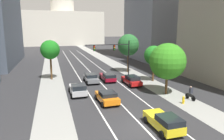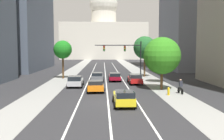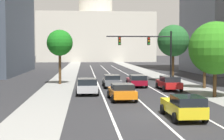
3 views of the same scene
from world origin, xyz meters
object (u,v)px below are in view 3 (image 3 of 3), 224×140
Objects in this scene: car_gray at (112,81)px; street_tree_mid_left at (60,43)px; car_yellow at (184,106)px; car_orange at (122,91)px; traffic_signal_mast at (150,47)px; street_tree_near_right at (205,49)px; street_tree_mid_right at (173,41)px; car_silver at (87,86)px; street_tree_far_right at (215,48)px; car_crimson at (137,80)px; capitol_building at (96,30)px; car_red at (169,83)px.

car_gray is 8.42m from street_tree_mid_left.
car_yellow is 8.30m from car_orange.
street_tree_near_right is (5.07, -4.51, -0.32)m from traffic_signal_mast.
car_gray is at bearing -144.21° from street_tree_mid_right.
car_yellow is at bearing -154.87° from car_silver.
street_tree_far_right reaches higher than car_yellow.
street_tree_mid_left is (-10.90, 1.40, 0.46)m from traffic_signal_mast.
car_crimson is 0.59× the size of traffic_signal_mast.
traffic_signal_mast is 1.36× the size of street_tree_near_right.
street_tree_mid_left is at bearing 20.92° from car_orange.
car_gray is 1.00× the size of car_yellow.
car_orange is at bearing -111.30° from traffic_signal_mast.
capitol_building is 9.82× the size of car_silver.
street_tree_mid_left is (-3.21, 9.94, 4.22)m from car_silver.
car_yellow reaches higher than car_red.
capitol_building reaches higher than traffic_signal_mast.
car_orange is at bearing 19.40° from car_yellow.
street_tree_mid_right reaches higher than car_yellow.
capitol_building is 6.37× the size of street_tree_far_right.
street_tree_mid_right is 1.29× the size of street_tree_near_right.
car_gray is (-1.42, -92.62, -11.21)m from capitol_building.
traffic_signal_mast is 5.27m from street_tree_mid_right.
street_tree_mid_left is (-6.04, 13.87, 4.28)m from car_orange.
car_yellow is 0.63× the size of street_tree_mid_left.
car_silver is at bearing -162.46° from street_tree_near_right.
car_orange is 15.72m from street_tree_mid_left.
street_tree_mid_left reaches higher than street_tree_near_right.
car_red reaches higher than car_gray.
car_silver is 12.09m from traffic_signal_mast.
street_tree_mid_right is (5.80, 23.86, 4.61)m from car_yellow.
traffic_signal_mast is (3.45, -89.99, -7.40)m from capitol_building.
car_silver is 1.04× the size of car_orange.
capitol_building is 5.36× the size of traffic_signal_mast.
car_crimson is at bearing -129.22° from traffic_signal_mast.
street_tree_mid_right is (8.63, 16.06, 4.65)m from car_orange.
car_crimson is 0.80× the size of street_tree_near_right.
car_crimson is at bearing -43.75° from car_silver.
car_red reaches higher than car_crimson.
capitol_building is 10.26× the size of car_orange.
traffic_signal_mast is at bearing -23.93° from car_orange.
capitol_building reaches higher than car_silver.
street_tree_mid_right is (5.80, 6.09, 4.65)m from car_crimson.
car_gray is at bearing -90.88° from capitol_building.
capitol_building reaches higher than car_orange.
capitol_building is at bearing -3.42° from car_orange.
street_tree_mid_right is 8.29m from street_tree_near_right.
street_tree_far_right reaches higher than car_orange.
street_tree_near_right is (12.76, 4.03, 3.44)m from car_silver.
car_gray is at bearing -151.62° from traffic_signal_mast.
car_silver is 0.74× the size of street_tree_near_right.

